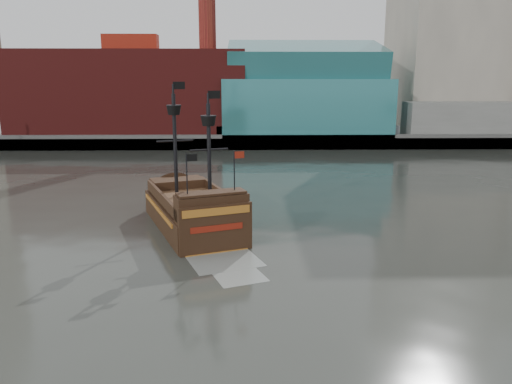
{
  "coord_description": "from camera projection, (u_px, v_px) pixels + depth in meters",
  "views": [
    {
      "loc": [
        -1.11,
        -23.79,
        11.98
      ],
      "look_at": [
        -0.31,
        11.43,
        4.0
      ],
      "focal_mm": 35.0,
      "sensor_mm": 36.0,
      "label": 1
    }
  ],
  "objects": [
    {
      "name": "ground",
      "position": [
        267.0,
        316.0,
        25.87
      ],
      "size": [
        400.0,
        400.0,
        0.0
      ],
      "primitive_type": "plane",
      "color": "#282925",
      "rests_on": "ground"
    },
    {
      "name": "promenade_far",
      "position": [
        249.0,
        128.0,
        115.35
      ],
      "size": [
        220.0,
        60.0,
        2.0
      ],
      "primitive_type": "cube",
      "color": "slate",
      "rests_on": "ground"
    },
    {
      "name": "seawall",
      "position": [
        251.0,
        142.0,
        86.52
      ],
      "size": [
        220.0,
        1.0,
        2.6
      ],
      "primitive_type": "cube",
      "color": "#4C4C49",
      "rests_on": "ground"
    },
    {
      "name": "skyline",
      "position": [
        275.0,
        17.0,
        103.0
      ],
      "size": [
        149.0,
        45.0,
        62.0
      ],
      "color": "brown",
      "rests_on": "promenade_far"
    },
    {
      "name": "pirate_ship",
      "position": [
        193.0,
        215.0,
        40.79
      ],
      "size": [
        10.62,
        17.6,
        12.66
      ],
      "rotation": [
        0.0,
        0.0,
        0.36
      ],
      "color": "black",
      "rests_on": "ground"
    }
  ]
}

